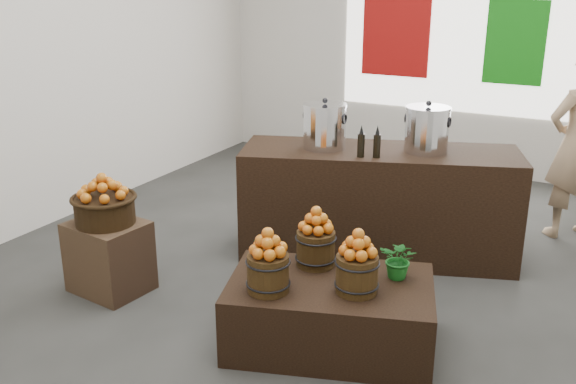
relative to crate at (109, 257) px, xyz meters
The scene contains 21 objects.
ground 1.87m from the crate, 41.09° to the left, with size 7.00×7.00×0.00m, color #393937.
back_wall 5.20m from the crate, 73.57° to the left, with size 6.00×0.04×4.00m, color beige.
back_opening 5.27m from the crate, 70.20° to the left, with size 3.20×0.02×2.40m, color white.
deco_red_left 5.01m from the crate, 80.43° to the left, with size 0.90×0.04×1.40m, color #980D0B.
deco_green_right 5.40m from the crate, 63.94° to the left, with size 0.70×0.04×1.00m, color #137912.
crate is the anchor object (origin of this frame).
wicker_basket 0.40m from the crate, ahead, with size 0.47×0.47×0.22m, color black.
apples_in_basket 0.61m from the crate, ahead, with size 0.37×0.37×0.20m, color #AA0D05, non-canonical shape.
display_table 1.94m from the crate, ahead, with size 1.40×0.86×0.48m, color black.
apple_bucket_front_left 1.67m from the crate, ahead, with size 0.28×0.28×0.26m, color #3E2A11.
apples_in_bucket_front_left 1.72m from the crate, ahead, with size 0.21×0.21×0.19m, color #AA0D05, non-canonical shape.
apple_bucket_front_right 2.17m from the crate, ahead, with size 0.28×0.28×0.26m, color #3E2A11.
apples_in_bucket_front_right 2.21m from the crate, ahead, with size 0.21×0.21×0.19m, color #AA0D05, non-canonical shape.
apple_bucket_rear 1.78m from the crate, ahead, with size 0.28×0.28×0.26m, color #3E2A11.
apples_in_bucket_rear 1.83m from the crate, ahead, with size 0.21×0.21×0.19m, color #AA0D05, non-canonical shape.
herb_garnish_right 2.38m from the crate, ahead, with size 0.26×0.22×0.29m, color #135E1A.
herb_garnish_left 1.43m from the crate, ahead, with size 0.14×0.11×0.25m, color #135E1A.
counter 2.41m from the crate, 45.05° to the left, with size 2.46×0.78×1.01m, color black.
stock_pot_left 2.15m from the crate, 51.44° to the left, with size 0.38×0.38×0.38m, color silver.
stock_pot_center 2.90m from the crate, 41.52° to the left, with size 0.38×0.38×0.38m, color silver.
oil_cruets 2.45m from the crate, 39.53° to the left, with size 0.18×0.07×0.28m, color black, non-canonical shape.
Camera 1 is at (2.13, -4.77, 2.50)m, focal length 40.00 mm.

